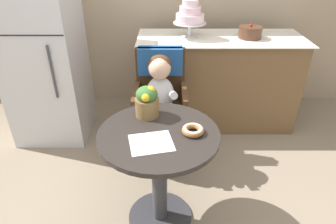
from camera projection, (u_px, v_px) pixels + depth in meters
ground_plane at (161, 217)px, 2.11m from camera, size 8.00×8.00×0.00m
cafe_table at (160, 161)px, 1.85m from camera, size 0.72×0.72×0.72m
wicker_chair at (161, 89)px, 2.43m from camera, size 0.42×0.45×0.95m
seated_child at (161, 93)px, 2.28m from camera, size 0.27×0.32×0.73m
paper_napkin at (152, 143)px, 1.65m from camera, size 0.27×0.25×0.00m
donut_front at (194, 130)px, 1.72m from camera, size 0.13×0.13×0.04m
flower_vase at (148, 101)px, 1.86m from camera, size 0.15×0.16×0.20m
display_counter at (218, 81)px, 3.00m from camera, size 1.56×0.62×0.90m
tiered_cake_stand at (191, 15)px, 2.67m from camera, size 0.30×0.30×0.34m
round_layer_cake at (251, 32)px, 2.73m from camera, size 0.21×0.21×0.13m
refrigerator at (44, 50)px, 2.63m from camera, size 0.64×0.63×1.70m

